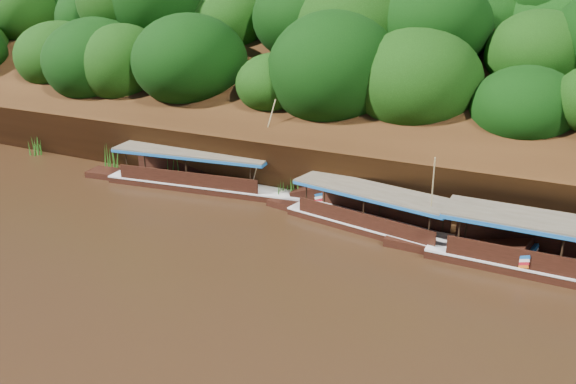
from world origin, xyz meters
The scene contains 5 objects.
ground centered at (0.00, 0.00, 0.00)m, with size 160.00×160.00×0.00m, color black.
riverbank centered at (-0.01, 22.73, 1.89)m, with size 120.00×30.06×19.40m.
boat_1 centered at (2.18, 7.05, 0.51)m, with size 13.13×4.04×5.37m.
boat_2 centered at (-9.83, 8.73, 0.56)m, with size 15.81×4.09×6.48m.
reeds centered at (-2.43, 9.46, 0.91)m, with size 49.23×2.66×2.27m.
Camera 1 is at (9.21, -19.19, 12.29)m, focal length 35.00 mm.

